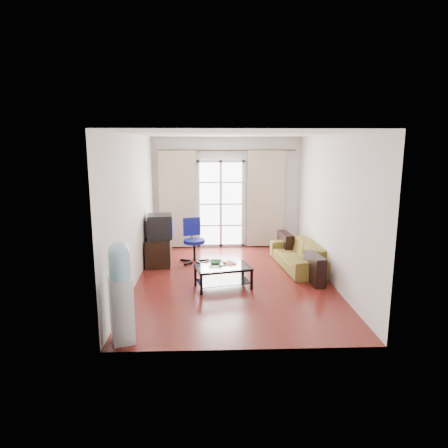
# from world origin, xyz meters

# --- Properties ---
(floor) EXTENTS (5.20, 5.20, 0.00)m
(floor) POSITION_xyz_m (0.00, 0.00, 0.00)
(floor) COLOR maroon
(floor) RESTS_ON ground
(ceiling) EXTENTS (5.20, 5.20, 0.00)m
(ceiling) POSITION_xyz_m (0.00, 0.00, 2.70)
(ceiling) COLOR white
(ceiling) RESTS_ON wall_back
(wall_back) EXTENTS (3.60, 0.02, 2.70)m
(wall_back) POSITION_xyz_m (0.00, 2.60, 1.35)
(wall_back) COLOR white
(wall_back) RESTS_ON floor
(wall_front) EXTENTS (3.60, 0.02, 2.70)m
(wall_front) POSITION_xyz_m (0.00, -2.60, 1.35)
(wall_front) COLOR white
(wall_front) RESTS_ON floor
(wall_left) EXTENTS (0.02, 5.20, 2.70)m
(wall_left) POSITION_xyz_m (-1.80, 0.00, 1.35)
(wall_left) COLOR white
(wall_left) RESTS_ON floor
(wall_right) EXTENTS (0.02, 5.20, 2.70)m
(wall_right) POSITION_xyz_m (1.80, 0.00, 1.35)
(wall_right) COLOR white
(wall_right) RESTS_ON floor
(french_door) EXTENTS (1.16, 0.06, 2.15)m
(french_door) POSITION_xyz_m (-0.15, 2.54, 1.07)
(french_door) COLOR white
(french_door) RESTS_ON wall_back
(curtain_rod) EXTENTS (3.30, 0.04, 0.04)m
(curtain_rod) POSITION_xyz_m (0.00, 2.50, 2.38)
(curtain_rod) COLOR #4C3F2D
(curtain_rod) RESTS_ON wall_back
(curtain_left) EXTENTS (0.90, 0.07, 2.35)m
(curtain_left) POSITION_xyz_m (-1.20, 2.48, 1.20)
(curtain_left) COLOR beige
(curtain_left) RESTS_ON curtain_rod
(curtain_right) EXTENTS (0.90, 0.07, 2.35)m
(curtain_right) POSITION_xyz_m (0.95, 2.48, 1.20)
(curtain_right) COLOR beige
(curtain_right) RESTS_ON curtain_rod
(radiator) EXTENTS (0.64, 0.12, 0.64)m
(radiator) POSITION_xyz_m (0.80, 2.50, 0.33)
(radiator) COLOR #9B9B9E
(radiator) RESTS_ON floor
(sofa) EXTENTS (2.00, 1.10, 0.54)m
(sofa) POSITION_xyz_m (1.40, 0.74, 0.27)
(sofa) COLOR olive
(sofa) RESTS_ON floor
(coffee_table) EXTENTS (1.07, 0.76, 0.39)m
(coffee_table) POSITION_xyz_m (-0.20, -0.39, 0.25)
(coffee_table) COLOR silver
(coffee_table) RESTS_ON floor
(bowl) EXTENTS (0.30, 0.30, 0.06)m
(bowl) POSITION_xyz_m (-0.33, -0.23, 0.42)
(bowl) COLOR #379954
(bowl) RESTS_ON coffee_table
(book) EXTENTS (0.40, 0.40, 0.02)m
(book) POSITION_xyz_m (-0.15, -0.27, 0.40)
(book) COLOR #B31F16
(book) RESTS_ON coffee_table
(remote) EXTENTS (0.14, 0.11, 0.02)m
(remote) POSITION_xyz_m (-0.21, -0.37, 0.40)
(remote) COLOR black
(remote) RESTS_ON coffee_table
(tv_stand) EXTENTS (0.55, 0.79, 0.56)m
(tv_stand) POSITION_xyz_m (-1.51, 1.07, 0.28)
(tv_stand) COLOR black
(tv_stand) RESTS_ON floor
(crt_tv) EXTENTS (0.61, 0.61, 0.50)m
(crt_tv) POSITION_xyz_m (-1.51, 1.14, 0.81)
(crt_tv) COLOR black
(crt_tv) RESTS_ON tv_stand
(task_chair) EXTENTS (0.80, 0.80, 0.96)m
(task_chair) POSITION_xyz_m (-0.77, 1.22, 0.28)
(task_chair) COLOR black
(task_chair) RESTS_ON floor
(water_cooler) EXTENTS (0.35, 0.35, 1.34)m
(water_cooler) POSITION_xyz_m (-1.57, -2.35, 0.70)
(water_cooler) COLOR silver
(water_cooler) RESTS_ON floor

